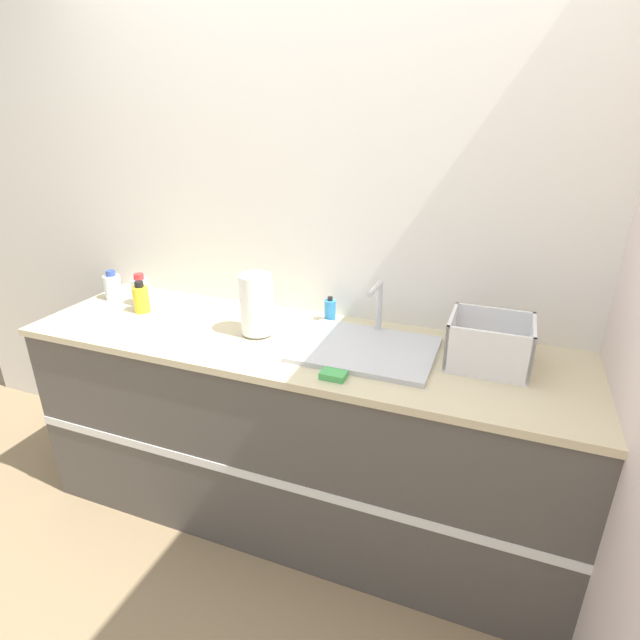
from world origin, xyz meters
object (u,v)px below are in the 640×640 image
Objects in this scene: bottle_clear at (113,286)px; soap_dispenser at (330,310)px; dish_rack at (489,347)px; bottle_yellow at (141,298)px; paper_towel_roll at (257,305)px; sink at (366,347)px; bottle_white_spray at (141,291)px.

bottle_clear reaches higher than soap_dispenser.
dish_rack is 1.54m from bottle_yellow.
paper_towel_roll is 0.88m from bottle_clear.
sink reaches higher than bottle_clear.
sink is at bearing -44.44° from soap_dispenser.
sink is at bearing -1.09° from bottle_yellow.
bottle_white_spray is (0.18, -0.01, 0.00)m from bottle_clear.
soap_dispenser is (-0.24, 0.23, 0.03)m from sink.
paper_towel_roll is 0.70m from bottle_white_spray.
bottle_clear is at bearing 177.02° from bottle_white_spray.
paper_towel_roll reaches higher than sink.
bottle_white_spray is at bearing 175.07° from sink.
dish_rack is at bearing 6.38° from sink.
bottle_clear is at bearing -173.68° from soap_dispenser.
paper_towel_roll is at bearing -2.86° from bottle_yellow.
paper_towel_roll is 0.89× the size of dish_rack.
bottle_white_spray is (-0.07, 0.08, 0.00)m from bottle_yellow.
bottle_clear is at bearing 175.33° from sink.
bottle_clear is (-1.34, 0.11, 0.05)m from sink.
bottle_clear is 1.28× the size of soap_dispenser.
paper_towel_roll reaches higher than soap_dispenser.
bottle_yellow is at bearing 178.91° from sink.
bottle_yellow is 0.88m from soap_dispenser.
dish_rack is 1.61m from bottle_white_spray.
sink is 1.82× the size of dish_rack.
bottle_clear and bottle_yellow have the same top height.
paper_towel_roll is at bearing -7.83° from bottle_clear.
soap_dispenser is (0.86, 0.21, -0.01)m from bottle_yellow.
soap_dispenser is at bearing 6.32° from bottle_clear.
bottle_white_spray reaches higher than soap_dispenser.
bottle_white_spray is at bearing 170.92° from paper_towel_roll.
bottle_yellow is at bearing 177.14° from paper_towel_roll.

